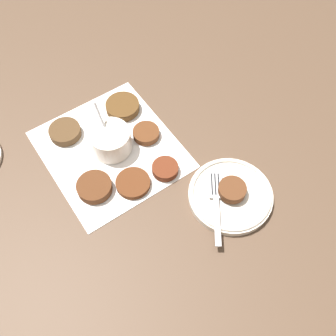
{
  "coord_description": "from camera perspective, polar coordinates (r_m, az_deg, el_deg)",
  "views": [
    {
      "loc": [
        -0.49,
        0.13,
        0.76
      ],
      "look_at": [
        -0.11,
        -0.1,
        0.02
      ],
      "focal_mm": 42.0,
      "sensor_mm": 36.0,
      "label": 1
    }
  ],
  "objects": [
    {
      "name": "ground_plane",
      "position": [
        0.91,
        -8.74,
        1.48
      ],
      "size": [
        4.0,
        4.0,
        0.0
      ],
      "primitive_type": "plane",
      "color": "#4C3828"
    },
    {
      "name": "napkin",
      "position": [
        0.92,
        -8.35,
        2.71
      ],
      "size": [
        0.33,
        0.31,
        0.0
      ],
      "color": "white",
      "rests_on": "ground_plane"
    },
    {
      "name": "sauce_bowl",
      "position": [
        0.9,
        -8.31,
        3.9
      ],
      "size": [
        0.1,
        0.09,
        0.11
      ],
      "color": "silver",
      "rests_on": "napkin"
    },
    {
      "name": "fritter_0",
      "position": [
        0.86,
        -10.63,
        -2.72
      ],
      "size": [
        0.08,
        0.08,
        0.02
      ],
      "color": "#4D2A16",
      "rests_on": "napkin"
    },
    {
      "name": "fritter_1",
      "position": [
        0.96,
        -14.71,
        5.12
      ],
      "size": [
        0.07,
        0.07,
        0.02
      ],
      "color": "#49321D",
      "rests_on": "napkin"
    },
    {
      "name": "fritter_2",
      "position": [
        0.98,
        -6.61,
        8.84
      ],
      "size": [
        0.08,
        0.08,
        0.02
      ],
      "color": "#4D3218",
      "rests_on": "napkin"
    },
    {
      "name": "fritter_3",
      "position": [
        0.87,
        -0.41,
        -0.11
      ],
      "size": [
        0.06,
        0.06,
        0.02
      ],
      "color": "#582615",
      "rests_on": "napkin"
    },
    {
      "name": "fritter_4",
      "position": [
        0.86,
        -5.11,
        -2.18
      ],
      "size": [
        0.08,
        0.08,
        0.01
      ],
      "color": "#512915",
      "rests_on": "napkin"
    },
    {
      "name": "fritter_5",
      "position": [
        0.93,
        -3.2,
        5.06
      ],
      "size": [
        0.06,
        0.06,
        0.02
      ],
      "color": "#532D17",
      "rests_on": "napkin"
    },
    {
      "name": "serving_plate",
      "position": [
        0.85,
        9.06,
        -3.88
      ],
      "size": [
        0.18,
        0.18,
        0.02
      ],
      "color": "silver",
      "rests_on": "ground_plane"
    },
    {
      "name": "fritter_on_plate",
      "position": [
        0.84,
        9.29,
        -3.13
      ],
      "size": [
        0.06,
        0.06,
        0.02
      ],
      "color": "#512D19",
      "rests_on": "serving_plate"
    },
    {
      "name": "fork",
      "position": [
        0.83,
        6.97,
        -4.43
      ],
      "size": [
        0.16,
        0.11,
        0.0
      ],
      "color": "silver",
      "rests_on": "serving_plate"
    }
  ]
}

